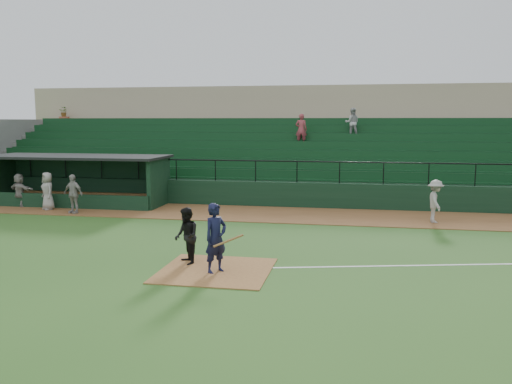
# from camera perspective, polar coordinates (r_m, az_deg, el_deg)

# --- Properties ---
(ground) EXTENTS (90.00, 90.00, 0.00)m
(ground) POSITION_cam_1_polar(r_m,az_deg,el_deg) (15.69, -3.42, -7.49)
(ground) COLOR #28501A
(ground) RESTS_ON ground
(warning_track) EXTENTS (40.00, 4.00, 0.03)m
(warning_track) POSITION_cam_1_polar(r_m,az_deg,el_deg) (23.34, 1.37, -2.40)
(warning_track) COLOR brown
(warning_track) RESTS_ON ground
(home_plate_dirt) EXTENTS (3.00, 3.00, 0.03)m
(home_plate_dirt) POSITION_cam_1_polar(r_m,az_deg,el_deg) (14.75, -4.37, -8.43)
(home_plate_dirt) COLOR brown
(home_plate_dirt) RESTS_ON ground
(foul_line) EXTENTS (17.49, 4.44, 0.01)m
(foul_line) POSITION_cam_1_polar(r_m,az_deg,el_deg) (16.95, 25.18, -7.05)
(foul_line) COLOR white
(foul_line) RESTS_ON ground
(stadium_structure) EXTENTS (38.00, 13.08, 6.40)m
(stadium_structure) POSITION_cam_1_polar(r_m,az_deg,el_deg) (31.41, 3.89, 4.38)
(stadium_structure) COLOR black
(stadium_structure) RESTS_ON ground
(dugout) EXTENTS (8.90, 3.20, 2.42)m
(dugout) POSITION_cam_1_polar(r_m,az_deg,el_deg) (27.86, -18.28, 1.59)
(dugout) COLOR black
(dugout) RESTS_ON ground
(batter_at_plate) EXTENTS (1.19, 0.83, 1.91)m
(batter_at_plate) POSITION_cam_1_polar(r_m,az_deg,el_deg) (14.35, -4.36, -5.00)
(batter_at_plate) COLOR black
(batter_at_plate) RESTS_ON ground
(umpire) EXTENTS (0.95, 1.01, 1.65)m
(umpire) POSITION_cam_1_polar(r_m,az_deg,el_deg) (15.31, -7.51, -4.74)
(umpire) COLOR black
(umpire) RESTS_ON ground
(runner) EXTENTS (0.73, 1.16, 1.73)m
(runner) POSITION_cam_1_polar(r_m,az_deg,el_deg) (22.40, 18.78, -0.96)
(runner) COLOR #9B9691
(runner) RESTS_ON warning_track
(dugout_player_a) EXTENTS (1.09, 0.66, 1.73)m
(dugout_player_a) POSITION_cam_1_polar(r_m,az_deg,el_deg) (24.75, -19.14, -0.18)
(dugout_player_a) COLOR #9D9793
(dugout_player_a) RESTS_ON warning_track
(dugout_player_b) EXTENTS (1.00, 0.96, 1.73)m
(dugout_player_b) POSITION_cam_1_polar(r_m,az_deg,el_deg) (26.18, -21.55, 0.11)
(dugout_player_b) COLOR gray
(dugout_player_b) RESTS_ON warning_track
(dugout_player_c) EXTENTS (1.54, 0.88, 1.59)m
(dugout_player_c) POSITION_cam_1_polar(r_m,az_deg,el_deg) (27.65, -24.15, 0.20)
(dugout_player_c) COLOR gray
(dugout_player_c) RESTS_ON warning_track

